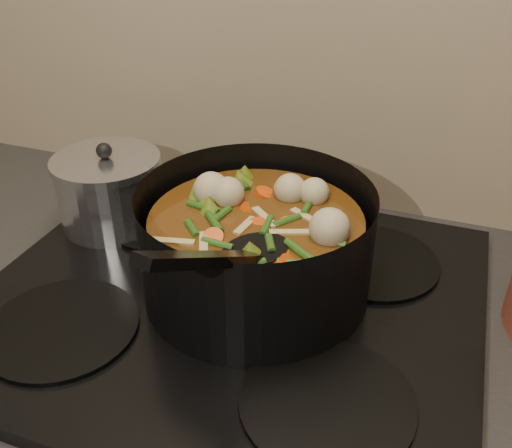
% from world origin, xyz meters
% --- Properties ---
extents(stovetop, '(0.62, 0.54, 0.03)m').
position_xyz_m(stovetop, '(0.00, 1.93, 0.92)').
color(stovetop, black).
rests_on(stovetop, counter).
extents(stockpot, '(0.37, 0.43, 0.21)m').
position_xyz_m(stockpot, '(0.03, 1.95, 1.00)').
color(stockpot, black).
rests_on(stockpot, stovetop).
extents(saucepan, '(0.16, 0.16, 0.13)m').
position_xyz_m(saucepan, '(-0.23, 2.03, 0.98)').
color(saucepan, silver).
rests_on(saucepan, stovetop).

